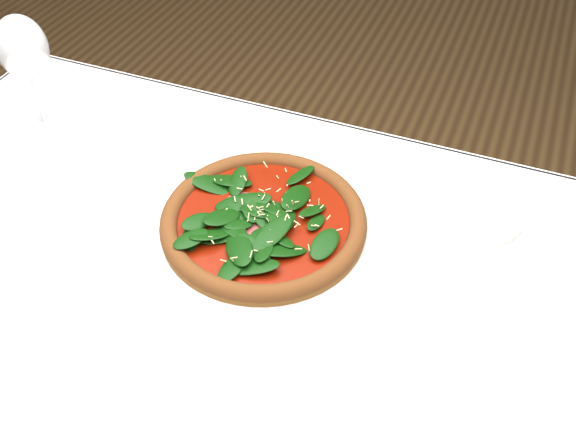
% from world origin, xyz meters
% --- Properties ---
extents(dining_table, '(1.21, 0.81, 0.75)m').
position_xyz_m(dining_table, '(0.00, 0.00, 0.65)').
color(dining_table, white).
rests_on(dining_table, ground).
extents(plate, '(0.36, 0.36, 0.02)m').
position_xyz_m(plate, '(0.06, 0.09, 0.76)').
color(plate, white).
rests_on(plate, dining_table).
extents(pizza, '(0.32, 0.32, 0.04)m').
position_xyz_m(pizza, '(0.06, 0.09, 0.78)').
color(pizza, '#925823').
rests_on(pizza, plate).
extents(wine_glass, '(0.09, 0.09, 0.21)m').
position_xyz_m(wine_glass, '(-0.42, 0.20, 0.90)').
color(wine_glass, silver).
rests_on(wine_glass, dining_table).
extents(saucer_far, '(0.15, 0.15, 0.01)m').
position_xyz_m(saucer_far, '(0.35, 0.25, 0.76)').
color(saucer_far, white).
rests_on(saucer_far, dining_table).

